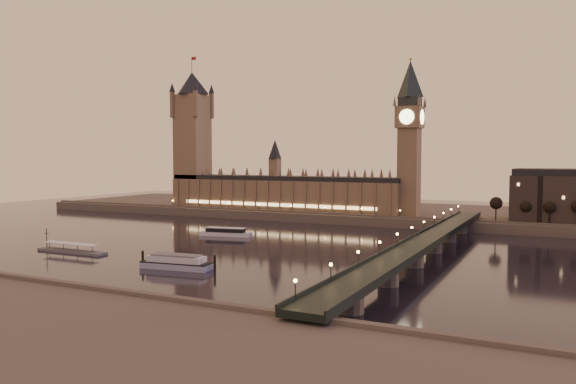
% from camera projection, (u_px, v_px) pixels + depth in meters
% --- Properties ---
extents(ground, '(700.00, 700.00, 0.00)m').
position_uv_depth(ground, '(245.00, 245.00, 287.97)').
color(ground, black).
rests_on(ground, ground).
extents(far_embankment, '(560.00, 130.00, 6.00)m').
position_uv_depth(far_embankment, '(391.00, 213.00, 422.12)').
color(far_embankment, '#423D35').
rests_on(far_embankment, ground).
extents(palace_of_westminster, '(180.00, 26.62, 52.00)m').
position_uv_depth(palace_of_westminster, '(282.00, 189.00, 412.61)').
color(palace_of_westminster, brown).
rests_on(palace_of_westminster, ground).
extents(victoria_tower, '(31.68, 31.68, 118.00)m').
position_uv_depth(victoria_tower, '(192.00, 131.00, 445.22)').
color(victoria_tower, brown).
rests_on(victoria_tower, ground).
extents(big_ben, '(17.68, 17.68, 104.00)m').
position_uv_depth(big_ben, '(410.00, 128.00, 368.34)').
color(big_ben, brown).
rests_on(big_ben, ground).
extents(westminster_bridge, '(13.20, 260.00, 15.30)m').
position_uv_depth(westminster_bridge, '(424.00, 247.00, 247.09)').
color(westminster_bridge, black).
rests_on(westminster_bridge, ground).
extents(bare_tree_0, '(6.56, 6.56, 13.34)m').
position_uv_depth(bare_tree_0, '(499.00, 206.00, 335.22)').
color(bare_tree_0, black).
rests_on(bare_tree_0, ground).
extents(bare_tree_1, '(6.56, 6.56, 13.34)m').
position_uv_depth(bare_tree_1, '(523.00, 207.00, 329.15)').
color(bare_tree_1, black).
rests_on(bare_tree_1, ground).
extents(bare_tree_2, '(6.56, 6.56, 13.34)m').
position_uv_depth(bare_tree_2, '(549.00, 208.00, 323.08)').
color(bare_tree_2, black).
rests_on(bare_tree_2, ground).
extents(bare_tree_3, '(6.56, 6.56, 13.34)m').
position_uv_depth(bare_tree_3, '(576.00, 209.00, 317.01)').
color(bare_tree_3, black).
rests_on(bare_tree_3, ground).
extents(cruise_boat_a, '(31.14, 12.04, 4.87)m').
position_uv_depth(cruise_boat_a, '(226.00, 232.00, 320.10)').
color(cruise_boat_a, silver).
rests_on(cruise_boat_a, ground).
extents(moored_barge, '(33.78, 12.01, 6.24)m').
position_uv_depth(moored_barge, '(176.00, 262.00, 226.26)').
color(moored_barge, '#959FBE').
rests_on(moored_barge, ground).
extents(pontoon_pier, '(39.07, 6.51, 10.42)m').
position_uv_depth(pontoon_pier, '(72.00, 250.00, 264.91)').
color(pontoon_pier, '#595B5E').
rests_on(pontoon_pier, ground).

